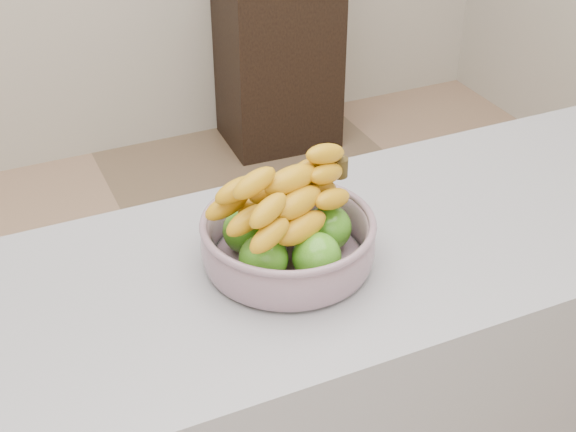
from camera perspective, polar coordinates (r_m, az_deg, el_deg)
name	(u,v)px	position (r m, az deg, el deg)	size (l,w,h in m)	color
counter	(299,427)	(1.78, 0.82, -14.80)	(2.00, 0.60, 0.90)	#9C9DA4
cabinet	(278,50)	(3.63, -0.73, 11.70)	(0.49, 0.39, 0.88)	black
fruit_bowl	(288,234)	(1.43, -0.01, -1.32)	(0.31, 0.31, 0.19)	#9FA9BE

